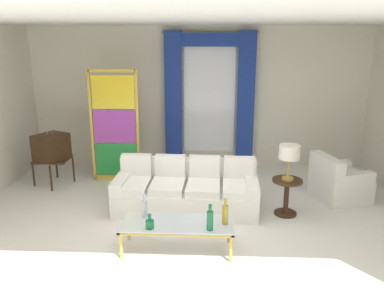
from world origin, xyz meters
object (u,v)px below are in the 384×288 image
(table_lamp_brass, at_px, (289,154))
(bottle_ruby_flask, at_px, (225,213))
(couch_white_long, at_px, (186,190))
(armchair_white, at_px, (338,183))
(coffee_table, at_px, (177,225))
(stained_glass_divider, at_px, (115,129))
(vintage_tv, at_px, (51,148))
(round_side_table, at_px, (287,194))
(bottle_crystal_tall, at_px, (210,219))
(bottle_amber_squat, at_px, (145,208))
(peacock_figurine, at_px, (137,177))
(bottle_blue_decanter, at_px, (150,223))

(table_lamp_brass, bearing_deg, bottle_ruby_flask, -131.04)
(couch_white_long, height_order, armchair_white, couch_white_long)
(couch_white_long, distance_m, table_lamp_brass, 1.78)
(coffee_table, distance_m, stained_glass_divider, 3.03)
(table_lamp_brass, bearing_deg, vintage_tv, 164.93)
(stained_glass_divider, xyz_separation_m, table_lamp_brass, (3.08, -1.41, -0.03))
(round_side_table, bearing_deg, coffee_table, -144.62)
(bottle_crystal_tall, bearing_deg, coffee_table, 157.77)
(bottle_amber_squat, height_order, peacock_figurine, bottle_amber_squat)
(bottle_crystal_tall, distance_m, vintage_tv, 3.94)
(coffee_table, xyz_separation_m, bottle_amber_squat, (-0.45, 0.15, 0.17))
(bottle_ruby_flask, relative_size, round_side_table, 0.61)
(coffee_table, relative_size, stained_glass_divider, 0.68)
(couch_white_long, distance_m, peacock_figurine, 1.28)
(bottle_crystal_tall, xyz_separation_m, vintage_tv, (-3.03, 2.51, 0.17))
(coffee_table, height_order, bottle_amber_squat, bottle_amber_squat)
(coffee_table, relative_size, bottle_crystal_tall, 4.13)
(vintage_tv, bearing_deg, bottle_ruby_flask, -35.81)
(bottle_ruby_flask, xyz_separation_m, peacock_figurine, (-1.57, 2.18, -0.34))
(bottle_amber_squat, bearing_deg, bottle_blue_decanter, -69.73)
(bottle_crystal_tall, relative_size, armchair_white, 0.35)
(peacock_figurine, bearing_deg, bottle_amber_squat, -76.54)
(bottle_blue_decanter, distance_m, round_side_table, 2.42)
(bottle_amber_squat, xyz_separation_m, vintage_tv, (-2.14, 2.18, 0.18))
(bottle_amber_squat, bearing_deg, table_lamp_brass, 25.89)
(armchair_white, relative_size, table_lamp_brass, 1.79)
(bottle_blue_decanter, height_order, round_side_table, bottle_blue_decanter)
(vintage_tv, height_order, stained_glass_divider, stained_glass_divider)
(bottle_amber_squat, bearing_deg, coffee_table, -18.79)
(bottle_amber_squat, relative_size, vintage_tv, 0.25)
(armchair_white, xyz_separation_m, stained_glass_divider, (-4.10, 0.74, 0.77))
(stained_glass_divider, bearing_deg, peacock_figurine, -40.91)
(couch_white_long, xyz_separation_m, bottle_blue_decanter, (-0.38, -1.53, 0.17))
(coffee_table, bearing_deg, bottle_amber_squat, 161.21)
(bottle_crystal_tall, xyz_separation_m, peacock_figurine, (-1.37, 2.36, -0.34))
(bottle_amber_squat, distance_m, table_lamp_brass, 2.40)
(couch_white_long, distance_m, bottle_blue_decanter, 1.59)
(bottle_blue_decanter, height_order, bottle_ruby_flask, bottle_ruby_flask)
(bottle_ruby_flask, xyz_separation_m, stained_glass_divider, (-2.05, 2.59, 0.50))
(bottle_blue_decanter, bearing_deg, round_side_table, 33.96)
(round_side_table, bearing_deg, bottle_blue_decanter, -146.04)
(coffee_table, xyz_separation_m, armchair_white, (2.69, 1.85, -0.09))
(bottle_blue_decanter, distance_m, armchair_white, 3.64)
(couch_white_long, relative_size, vintage_tv, 1.76)
(coffee_table, relative_size, armchair_white, 1.46)
(couch_white_long, height_order, bottle_ruby_flask, couch_white_long)
(coffee_table, relative_size, peacock_figurine, 2.48)
(bottle_blue_decanter, distance_m, bottle_crystal_tall, 0.78)
(peacock_figurine, bearing_deg, stained_glass_divider, 139.09)
(vintage_tv, distance_m, table_lamp_brass, 4.42)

